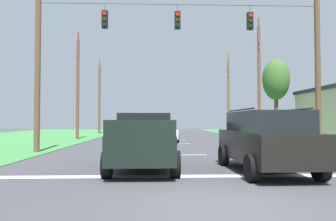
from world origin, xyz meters
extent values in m
plane|color=#3D3D42|center=(0.00, 0.00, 0.00)|extent=(120.00, 120.00, 0.00)
cube|color=white|center=(0.00, 3.26, 0.00)|extent=(13.03, 0.45, 0.01)
cube|color=white|center=(0.00, 9.26, 0.00)|extent=(2.50, 0.15, 0.01)
cube|color=white|center=(0.00, 16.97, 0.00)|extent=(2.50, 0.15, 0.01)
cube|color=white|center=(0.00, 21.29, 0.00)|extent=(2.50, 0.15, 0.01)
cube|color=white|center=(0.00, 28.92, 0.00)|extent=(2.50, 0.15, 0.01)
cube|color=white|center=(0.00, 34.73, 0.00)|extent=(2.50, 0.15, 0.01)
cylinder|color=brown|center=(-7.58, 10.76, 4.22)|extent=(0.30, 0.30, 8.44)
cylinder|color=brown|center=(7.66, 10.76, 4.22)|extent=(0.30, 0.30, 8.44)
cylinder|color=black|center=(0.04, 10.76, 8.02)|extent=(15.24, 0.02, 0.02)
cylinder|color=black|center=(-4.03, 10.76, 7.83)|extent=(0.02, 0.02, 0.40)
cube|color=black|center=(-4.03, 10.76, 7.15)|extent=(0.32, 0.24, 0.95)
cylinder|color=red|center=(-4.03, 10.62, 7.45)|extent=(0.20, 0.04, 0.20)
cylinder|color=#352203|center=(-4.03, 10.62, 7.15)|extent=(0.20, 0.04, 0.20)
cylinder|color=black|center=(-4.03, 10.62, 6.85)|extent=(0.20, 0.04, 0.20)
cylinder|color=black|center=(-0.09, 10.76, 7.83)|extent=(0.02, 0.02, 0.40)
cube|color=black|center=(-0.09, 10.76, 7.15)|extent=(0.32, 0.24, 0.95)
cylinder|color=red|center=(-0.09, 10.62, 7.45)|extent=(0.20, 0.04, 0.20)
cylinder|color=#352203|center=(-0.09, 10.62, 7.15)|extent=(0.20, 0.04, 0.20)
cylinder|color=black|center=(-0.09, 10.62, 6.85)|extent=(0.20, 0.04, 0.20)
cylinder|color=black|center=(3.91, 10.76, 7.83)|extent=(0.02, 0.02, 0.40)
cube|color=black|center=(3.91, 10.76, 7.15)|extent=(0.32, 0.24, 0.95)
cylinder|color=red|center=(3.91, 10.62, 7.45)|extent=(0.20, 0.04, 0.20)
cylinder|color=#352203|center=(3.91, 10.62, 7.15)|extent=(0.20, 0.04, 0.20)
cylinder|color=black|center=(3.91, 10.62, 6.85)|extent=(0.20, 0.04, 0.20)
cube|color=black|center=(-1.66, 4.87, 0.82)|extent=(2.01, 5.40, 0.85)
cube|color=black|center=(-1.67, 5.52, 1.60)|extent=(1.85, 1.90, 0.70)
cube|color=black|center=(-2.60, 3.52, 1.48)|extent=(0.10, 2.38, 0.45)
cube|color=black|center=(-0.72, 3.52, 1.48)|extent=(0.10, 2.38, 0.45)
cube|color=black|center=(-1.66, 2.22, 1.48)|extent=(1.96, 0.10, 0.45)
cylinder|color=black|center=(-2.67, 6.70, 0.40)|extent=(0.28, 0.80, 0.80)
cylinder|color=black|center=(-0.67, 6.71, 0.40)|extent=(0.28, 0.80, 0.80)
cylinder|color=black|center=(-2.66, 3.03, 0.40)|extent=(0.28, 0.80, 0.80)
cylinder|color=black|center=(-0.66, 3.04, 0.40)|extent=(0.28, 0.80, 0.80)
cube|color=black|center=(2.32, 3.93, 0.85)|extent=(2.08, 4.85, 0.95)
cube|color=black|center=(2.33, 3.78, 1.66)|extent=(1.89, 3.25, 0.65)
cylinder|color=black|center=(1.48, 3.76, 2.03)|extent=(0.12, 2.72, 0.05)
cylinder|color=black|center=(3.18, 3.81, 2.03)|extent=(0.12, 2.72, 0.05)
cylinder|color=black|center=(1.30, 5.54, 0.38)|extent=(0.28, 0.77, 0.76)
cylinder|color=black|center=(3.25, 5.59, 0.38)|extent=(0.28, 0.77, 0.76)
cylinder|color=black|center=(1.39, 2.28, 0.38)|extent=(0.28, 0.77, 0.76)
cylinder|color=black|center=(3.34, 2.33, 0.38)|extent=(0.28, 0.77, 0.76)
cube|color=silver|center=(-0.66, 18.68, 0.67)|extent=(2.04, 4.40, 0.70)
cube|color=black|center=(-0.66, 18.68, 1.27)|extent=(1.74, 2.19, 0.50)
cylinder|color=black|center=(0.32, 17.31, 0.32)|extent=(0.26, 0.65, 0.64)
cylinder|color=black|center=(-1.48, 17.21, 0.32)|extent=(0.26, 0.65, 0.64)
cylinder|color=black|center=(0.15, 20.15, 0.32)|extent=(0.26, 0.65, 0.64)
cylinder|color=black|center=(-1.64, 20.04, 0.32)|extent=(0.26, 0.65, 0.64)
cube|color=black|center=(-3.75, 24.66, 0.67)|extent=(2.09, 4.41, 0.70)
cube|color=black|center=(-3.75, 24.66, 1.27)|extent=(1.76, 2.21, 0.50)
cylinder|color=black|center=(-2.95, 23.18, 0.32)|extent=(0.26, 0.65, 0.64)
cylinder|color=black|center=(-4.75, 23.30, 0.32)|extent=(0.26, 0.65, 0.64)
cylinder|color=black|center=(-2.76, 26.01, 0.32)|extent=(0.26, 0.65, 0.64)
cylinder|color=black|center=(-4.56, 26.14, 0.32)|extent=(0.26, 0.65, 0.64)
cylinder|color=brown|center=(8.15, 22.30, 5.21)|extent=(0.28, 0.28, 10.41)
cube|color=brown|center=(8.15, 22.30, 10.01)|extent=(0.12, 0.12, 2.34)
cylinder|color=#B2B7BC|center=(8.15, 23.23, 10.13)|extent=(0.08, 0.08, 0.12)
cylinder|color=#B2B7BC|center=(8.15, 21.36, 10.13)|extent=(0.08, 0.08, 0.12)
cube|color=brown|center=(8.15, 22.30, 9.11)|extent=(0.12, 0.12, 1.83)
cylinder|color=#B2B7BC|center=(8.15, 23.03, 9.23)|extent=(0.08, 0.08, 0.12)
cylinder|color=#B2B7BC|center=(8.15, 21.57, 9.23)|extent=(0.08, 0.08, 0.12)
cylinder|color=brown|center=(8.18, 34.85, 4.86)|extent=(0.33, 0.33, 9.73)
cube|color=brown|center=(8.18, 34.85, 9.33)|extent=(0.12, 0.12, 2.30)
cylinder|color=#B2B7BC|center=(8.18, 35.77, 9.45)|extent=(0.08, 0.08, 0.12)
cylinder|color=#B2B7BC|center=(8.18, 33.93, 9.45)|extent=(0.08, 0.08, 0.12)
cube|color=brown|center=(8.18, 34.85, 8.43)|extent=(0.12, 0.12, 1.98)
cylinder|color=#B2B7BC|center=(8.18, 35.64, 8.55)|extent=(0.08, 0.08, 0.12)
cylinder|color=#B2B7BC|center=(8.18, 34.06, 8.55)|extent=(0.08, 0.08, 0.12)
cylinder|color=brown|center=(-8.40, 22.65, 4.55)|extent=(0.28, 0.28, 9.10)
cube|color=brown|center=(-8.40, 22.65, 8.70)|extent=(0.12, 0.12, 2.13)
cylinder|color=#B2B7BC|center=(-8.40, 23.51, 8.82)|extent=(0.08, 0.08, 0.12)
cylinder|color=#B2B7BC|center=(-8.40, 21.80, 8.82)|extent=(0.08, 0.08, 0.12)
cylinder|color=brown|center=(-8.74, 35.43, 4.49)|extent=(0.30, 0.30, 8.98)
cube|color=brown|center=(-8.74, 35.43, 8.58)|extent=(0.12, 0.12, 2.31)
cylinder|color=#B2B7BC|center=(-8.74, 36.36, 8.70)|extent=(0.08, 0.08, 0.12)
cylinder|color=#B2B7BC|center=(-8.74, 34.51, 8.70)|extent=(0.08, 0.08, 0.12)
cylinder|color=brown|center=(10.62, 24.67, 2.33)|extent=(0.39, 0.39, 4.65)
ellipsoid|color=#396029|center=(10.62, 24.67, 5.78)|extent=(2.64, 2.64, 4.08)
camera|label=1|loc=(-1.21, -6.38, 1.68)|focal=34.03mm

